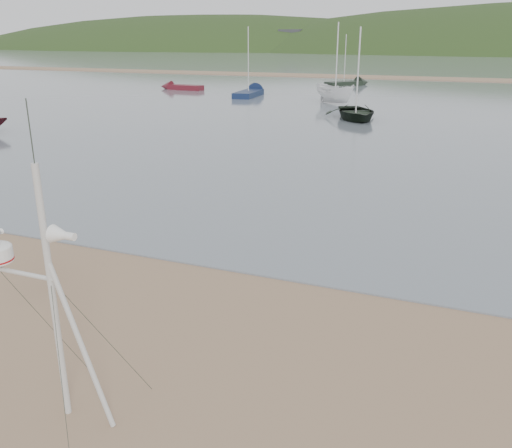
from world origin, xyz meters
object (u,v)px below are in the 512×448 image
at_px(boat_dark, 357,82).
at_px(sailboat_dark_mid, 354,83).
at_px(boat_white, 336,77).
at_px(mast_rig, 54,348).
at_px(sailboat_blue_near, 254,92).
at_px(dinghy_red_far, 177,87).

bearing_deg(boat_dark, sailboat_dark_mid, 76.51).
bearing_deg(boat_dark, boat_white, 86.96).
bearing_deg(mast_rig, boat_dark, 94.40).
xyz_separation_m(mast_rig, sailboat_dark_mid, (-8.37, 57.73, -0.79)).
bearing_deg(mast_rig, sailboat_dark_mid, 98.25).
xyz_separation_m(boat_white, sailboat_blue_near, (-9.07, 4.67, -1.91)).
relative_size(mast_rig, sailboat_dark_mid, 0.76).
bearing_deg(sailboat_dark_mid, sailboat_blue_near, -114.76).
height_order(mast_rig, boat_dark, boat_dark).
xyz_separation_m(mast_rig, boat_dark, (-2.38, 30.92, 1.34)).
bearing_deg(sailboat_dark_mid, boat_white, -82.20).
bearing_deg(boat_white, sailboat_blue_near, 99.88).
height_order(mast_rig, dinghy_red_far, mast_rig).
relative_size(boat_white, dinghy_red_far, 0.86).
distance_m(boat_dark, dinghy_red_far, 26.64).
relative_size(boat_dark, sailboat_blue_near, 0.70).
height_order(boat_dark, dinghy_red_far, boat_dark).
relative_size(boat_dark, sailboat_dark_mid, 0.80).
bearing_deg(boat_white, dinghy_red_far, 107.24).
distance_m(dinghy_red_far, sailboat_blue_near, 9.78).
relative_size(boat_dark, boat_white, 1.10).
height_order(mast_rig, boat_white, mast_rig).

